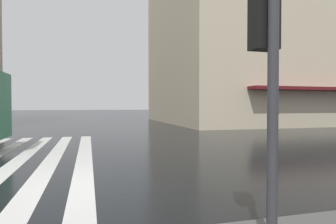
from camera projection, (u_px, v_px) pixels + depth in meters
The scene contains 4 objects.
ground_plane at pixel (87, 185), 6.42m from camera, with size 220.00×220.00×0.00m, color black.
zebra_crossing at pixel (22, 158), 9.73m from camera, with size 13.00×4.50×0.01m.
haussmann_block_corner at pixel (276, 29), 32.01m from camera, with size 18.99×24.69×20.51m.
traffic_signal_post at pixel (267, 50), 3.33m from camera, with size 0.44×0.30×3.08m.
Camera 1 is at (-6.62, -0.04, 1.75)m, focal length 31.51 mm.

